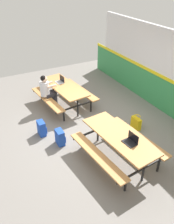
{
  "coord_description": "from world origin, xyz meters",
  "views": [
    {
      "loc": [
        5.07,
        -2.72,
        4.15
      ],
      "look_at": [
        0.0,
        -0.05,
        0.55
      ],
      "focal_mm": 37.6,
      "sensor_mm": 36.0,
      "label": 1
    }
  ],
  "objects_px": {
    "picnic_table_right": "(119,141)",
    "laptop_dark": "(131,141)",
    "tote_bag_bright": "(136,123)",
    "backpack_dark": "(60,137)",
    "picnic_table_left": "(64,90)",
    "satchel_spare": "(42,128)",
    "student_nearer": "(47,89)",
    "laptop_silver": "(60,81)"
  },
  "relations": [
    {
      "from": "picnic_table_left",
      "to": "student_nearer",
      "type": "height_order",
      "value": "student_nearer"
    },
    {
      "from": "picnic_table_left",
      "to": "picnic_table_right",
      "type": "bearing_deg",
      "value": 2.18
    },
    {
      "from": "picnic_table_left",
      "to": "laptop_dark",
      "type": "xyz_separation_m",
      "value": [
        3.42,
        0.19,
        0.21
      ]
    },
    {
      "from": "student_nearer",
      "to": "laptop_silver",
      "type": "relative_size",
      "value": 3.54
    },
    {
      "from": "picnic_table_right",
      "to": "laptop_dark",
      "type": "height_order",
      "value": "laptop_dark"
    },
    {
      "from": "picnic_table_right",
      "to": "student_nearer",
      "type": "relative_size",
      "value": 1.77
    },
    {
      "from": "picnic_table_right",
      "to": "backpack_dark",
      "type": "bearing_deg",
      "value": -139.08
    },
    {
      "from": "picnic_table_right",
      "to": "laptop_dark",
      "type": "bearing_deg",
      "value": 12.13
    },
    {
      "from": "picnic_table_left",
      "to": "picnic_table_right",
      "type": "distance_m",
      "value": 3.09
    },
    {
      "from": "picnic_table_left",
      "to": "backpack_dark",
      "type": "bearing_deg",
      "value": -26.48
    },
    {
      "from": "picnic_table_left",
      "to": "laptop_silver",
      "type": "bearing_deg",
      "value": 179.07
    },
    {
      "from": "picnic_table_left",
      "to": "tote_bag_bright",
      "type": "xyz_separation_m",
      "value": [
        2.25,
        1.33,
        -0.39
      ]
    },
    {
      "from": "laptop_silver",
      "to": "satchel_spare",
      "type": "distance_m",
      "value": 2.08
    },
    {
      "from": "laptop_silver",
      "to": "tote_bag_bright",
      "type": "height_order",
      "value": "laptop_silver"
    },
    {
      "from": "picnic_table_right",
      "to": "laptop_silver",
      "type": "xyz_separation_m",
      "value": [
        -3.4,
        -0.11,
        0.21
      ]
    },
    {
      "from": "student_nearer",
      "to": "picnic_table_left",
      "type": "bearing_deg",
      "value": 81.6
    },
    {
      "from": "picnic_table_left",
      "to": "tote_bag_bright",
      "type": "distance_m",
      "value": 2.64
    },
    {
      "from": "laptop_dark",
      "to": "picnic_table_left",
      "type": "bearing_deg",
      "value": -176.83
    },
    {
      "from": "student_nearer",
      "to": "backpack_dark",
      "type": "xyz_separation_m",
      "value": [
        1.96,
        -0.37,
        -0.49
      ]
    },
    {
      "from": "laptop_dark",
      "to": "backpack_dark",
      "type": "xyz_separation_m",
      "value": [
        -1.55,
        -1.12,
        -0.57
      ]
    },
    {
      "from": "picnic_table_right",
      "to": "satchel_spare",
      "type": "relative_size",
      "value": 4.86
    },
    {
      "from": "picnic_table_right",
      "to": "tote_bag_bright",
      "type": "height_order",
      "value": "picnic_table_right"
    },
    {
      "from": "picnic_table_left",
      "to": "laptop_dark",
      "type": "distance_m",
      "value": 3.43
    },
    {
      "from": "picnic_table_right",
      "to": "backpack_dark",
      "type": "distance_m",
      "value": 1.64
    },
    {
      "from": "backpack_dark",
      "to": "satchel_spare",
      "type": "xyz_separation_m",
      "value": [
        -0.63,
        -0.31,
        0.0
      ]
    },
    {
      "from": "laptop_dark",
      "to": "laptop_silver",
      "type": "bearing_deg",
      "value": -177.18
    },
    {
      "from": "student_nearer",
      "to": "laptop_dark",
      "type": "height_order",
      "value": "student_nearer"
    },
    {
      "from": "student_nearer",
      "to": "laptop_silver",
      "type": "height_order",
      "value": "student_nearer"
    },
    {
      "from": "laptop_silver",
      "to": "backpack_dark",
      "type": "distance_m",
      "value": 2.45
    },
    {
      "from": "tote_bag_bright",
      "to": "student_nearer",
      "type": "bearing_deg",
      "value": -140.78
    },
    {
      "from": "laptop_silver",
      "to": "satchel_spare",
      "type": "bearing_deg",
      "value": -38.61
    },
    {
      "from": "satchel_spare",
      "to": "picnic_table_right",
      "type": "bearing_deg",
      "value": 36.4
    },
    {
      "from": "picnic_table_right",
      "to": "laptop_silver",
      "type": "height_order",
      "value": "laptop_silver"
    },
    {
      "from": "backpack_dark",
      "to": "tote_bag_bright",
      "type": "relative_size",
      "value": 1.02
    },
    {
      "from": "student_nearer",
      "to": "backpack_dark",
      "type": "relative_size",
      "value": 2.74
    },
    {
      "from": "student_nearer",
      "to": "laptop_dark",
      "type": "distance_m",
      "value": 3.59
    },
    {
      "from": "tote_bag_bright",
      "to": "picnic_table_left",
      "type": "bearing_deg",
      "value": -149.31
    },
    {
      "from": "picnic_table_left",
      "to": "backpack_dark",
      "type": "distance_m",
      "value": 2.12
    },
    {
      "from": "student_nearer",
      "to": "laptop_dark",
      "type": "bearing_deg",
      "value": 12.2
    },
    {
      "from": "picnic_table_left",
      "to": "tote_bag_bright",
      "type": "bearing_deg",
      "value": 30.69
    },
    {
      "from": "picnic_table_right",
      "to": "tote_bag_bright",
      "type": "bearing_deg",
      "value": 124.68
    },
    {
      "from": "student_nearer",
      "to": "laptop_dark",
      "type": "relative_size",
      "value": 3.54
    }
  ]
}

